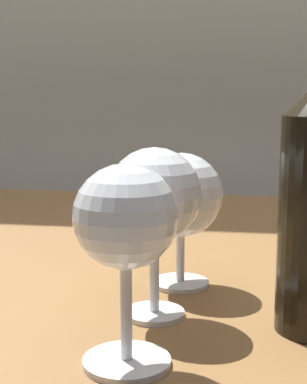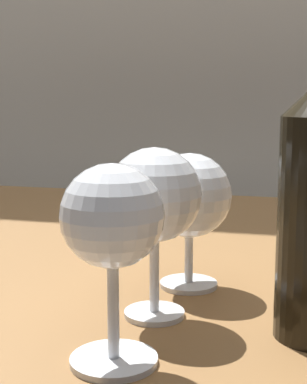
% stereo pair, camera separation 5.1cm
% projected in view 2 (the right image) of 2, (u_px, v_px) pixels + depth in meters
% --- Properties ---
extents(dining_table, '(1.44, 0.90, 0.78)m').
position_uv_depth(dining_table, '(198.00, 316.00, 0.77)').
color(dining_table, brown).
rests_on(dining_table, ground_plane).
extents(wine_glass_white, '(0.08, 0.08, 0.15)m').
position_uv_depth(wine_glass_white, '(112.00, 220.00, 0.42)').
color(wine_glass_white, white).
rests_on(wine_glass_white, dining_table).
extents(wine_glass_pinot, '(0.09, 0.09, 0.16)m').
position_uv_depth(wine_glass_pinot, '(154.00, 198.00, 0.51)').
color(wine_glass_pinot, white).
rests_on(wine_glass_pinot, dining_table).
extents(wine_glass_rose, '(0.09, 0.09, 0.14)m').
position_uv_depth(wine_glass_rose, '(189.00, 198.00, 0.60)').
color(wine_glass_rose, white).
rests_on(wine_glass_rose, dining_table).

